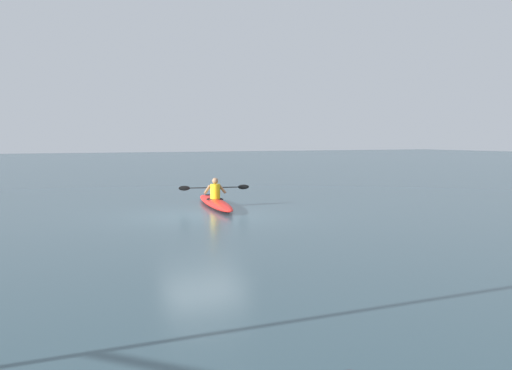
{
  "coord_description": "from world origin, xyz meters",
  "views": [
    {
      "loc": [
        6.19,
        16.51,
        2.37
      ],
      "look_at": [
        -0.27,
        3.11,
        1.17
      ],
      "focal_mm": 40.86,
      "sensor_mm": 36.0,
      "label": 1
    }
  ],
  "objects": [
    {
      "name": "kayak",
      "position": [
        -1.25,
        -2.2,
        0.14
      ],
      "size": [
        1.67,
        5.2,
        0.27
      ],
      "color": "red",
      "rests_on": "ground"
    },
    {
      "name": "kayaker",
      "position": [
        -1.24,
        -2.17,
        0.59
      ],
      "size": [
        2.45,
        0.63,
        0.73
      ],
      "color": "yellow",
      "rests_on": "kayak"
    },
    {
      "name": "ground_plane",
      "position": [
        0.0,
        0.0,
        0.0
      ],
      "size": [
        160.0,
        160.0,
        0.0
      ],
      "primitive_type": "plane",
      "color": "#334C56"
    }
  ]
}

